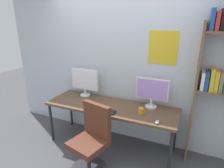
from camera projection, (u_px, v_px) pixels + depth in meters
ground_plane at (94, 168)px, 2.77m from camera, size 12.00×12.00×0.00m
wall_back at (121, 66)px, 3.24m from camera, size 4.50×0.11×2.60m
desk at (111, 108)px, 3.07m from camera, size 2.10×0.68×0.74m
office_chair at (91, 146)px, 2.61m from camera, size 0.53×0.54×0.99m
monitor_left at (85, 81)px, 3.38m from camera, size 0.52×0.18×0.49m
monitor_right at (152, 91)px, 2.93m from camera, size 0.50×0.18×0.47m
keyboard_main at (105, 111)px, 2.86m from camera, size 0.34×0.13×0.02m
mouse_left_side at (157, 122)px, 2.53m from camera, size 0.06×0.10×0.03m
mouse_right_side at (92, 107)px, 2.98m from camera, size 0.06×0.10×0.03m
coffee_mug at (141, 111)px, 2.78m from camera, size 0.11×0.08×0.09m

